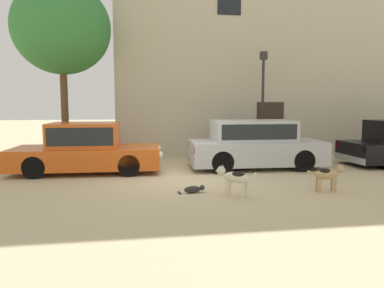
% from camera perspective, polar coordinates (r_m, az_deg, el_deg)
% --- Properties ---
extents(ground_plane, '(80.00, 80.00, 0.00)m').
position_cam_1_polar(ground_plane, '(9.95, -1.58, -5.31)').
color(ground_plane, '#CCB78E').
extents(parked_sedan_nearest, '(4.43, 1.94, 1.47)m').
position_cam_1_polar(parked_sedan_nearest, '(11.04, -16.48, -0.62)').
color(parked_sedan_nearest, '#D15619').
rests_on(parked_sedan_nearest, ground_plane).
extents(parked_sedan_second, '(4.33, 1.98, 1.51)m').
position_cam_1_polar(parked_sedan_second, '(11.48, 9.89, 0.12)').
color(parked_sedan_second, '#B2B5BA').
rests_on(parked_sedan_second, ground_plane).
extents(apartment_block, '(16.99, 6.50, 8.70)m').
position_cam_1_polar(apartment_block, '(18.50, 16.38, 13.32)').
color(apartment_block, '#BCB299').
rests_on(apartment_block, ground_plane).
extents(stray_dog_spotted, '(0.98, 0.22, 0.64)m').
position_cam_1_polar(stray_dog_spotted, '(8.81, 20.84, -4.48)').
color(stray_dog_spotted, tan).
rests_on(stray_dog_spotted, ground_plane).
extents(stray_dog_tan, '(0.77, 0.80, 0.66)m').
position_cam_1_polar(stray_dog_tan, '(7.90, 6.66, -5.21)').
color(stray_dog_tan, beige).
rests_on(stray_dog_tan, ground_plane).
extents(stray_cat, '(0.63, 0.24, 0.17)m').
position_cam_1_polar(stray_cat, '(8.21, 0.27, -7.22)').
color(stray_cat, '#2D2B28').
rests_on(stray_cat, ground_plane).
extents(street_lamp, '(0.22, 0.22, 3.88)m').
position_cam_1_polar(street_lamp, '(13.29, 11.21, 8.23)').
color(street_lamp, '#2D2B28').
rests_on(street_lamp, ground_plane).
extents(acacia_tree_left, '(3.21, 2.89, 6.06)m').
position_cam_1_polar(acacia_tree_left, '(13.20, -20.04, 16.88)').
color(acacia_tree_left, brown).
rests_on(acacia_tree_left, ground_plane).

